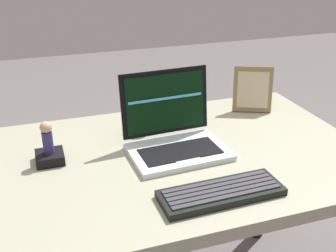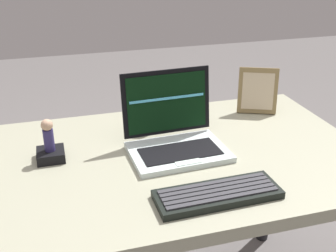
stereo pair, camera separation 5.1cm
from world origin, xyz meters
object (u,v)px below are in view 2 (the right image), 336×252
laptop_front (175,136)px  figurine_stand (51,155)px  external_keyboard (218,194)px  photo_frame (258,91)px  figurine (48,134)px  coffee_mug (150,116)px

laptop_front → figurine_stand: (-0.38, 0.04, -0.03)m
external_keyboard → figurine_stand: 0.53m
photo_frame → figurine_stand: bearing=-168.2°
laptop_front → figurine_stand: 0.38m
external_keyboard → figurine_stand: (-0.41, 0.33, 0.00)m
figurine_stand → figurine: 0.07m
photo_frame → laptop_front: bearing=-152.2°
laptop_front → external_keyboard: 0.29m
external_keyboard → coffee_mug: coffee_mug is taller
figurine_stand → coffee_mug: coffee_mug is taller
figurine → coffee_mug: figurine is taller
external_keyboard → photo_frame: size_ratio=1.91×
coffee_mug → external_keyboard: bearing=-81.7°
figurine → figurine_stand: bearing=90.0°
figurine → photo_frame: bearing=11.8°
figurine_stand → coffee_mug: size_ratio=0.64×
laptop_front → coffee_mug: 0.18m
photo_frame → coffee_mug: photo_frame is taller
photo_frame → figurine: size_ratio=1.70×
figurine_stand → figurine: (0.00, -0.00, 0.07)m
photo_frame → coffee_mug: size_ratio=1.35×
external_keyboard → coffee_mug: 0.47m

